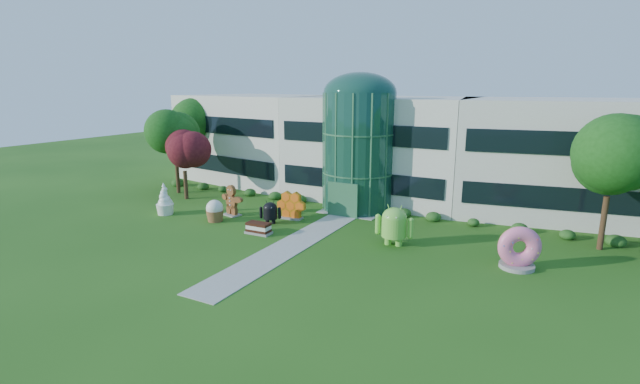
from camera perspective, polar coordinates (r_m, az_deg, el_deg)
The scene contains 14 objects.
ground at distance 30.14m, azimuth -4.64°, elevation -7.20°, with size 140.00×140.00×0.00m, color #215114.
building at distance 44.82m, azimuth 7.88°, elevation 5.54°, with size 46.00×15.00×9.30m, color beige, non-canonical shape.
atrium at distance 39.27m, azimuth 4.79°, elevation 4.94°, with size 6.00×6.00×9.80m, color #194738.
walkway at distance 31.73m, azimuth -2.67°, elevation -6.08°, with size 2.40×20.00×0.04m, color #9E9E93.
tree_red at distance 44.57m, azimuth -16.33°, elevation 2.95°, with size 4.00×4.00×6.00m, color #3F0C14, non-canonical shape.
trees_backdrop at distance 40.29m, azimuth 5.35°, elevation 4.13°, with size 52.00×8.00×8.40m, color #164711, non-canonical shape.
android_green at distance 30.96m, azimuth 9.11°, elevation -3.81°, with size 2.68×1.78×3.03m, color #6FC740, non-canonical shape.
android_black at distance 35.65m, azimuth -6.15°, elevation -2.35°, with size 1.74×1.17×1.98m, color black, non-canonical shape.
donut at distance 29.24m, azimuth 23.25°, elevation -6.23°, with size 2.48×1.19×2.58m, color #EC5989, non-canonical shape.
gingerbread at distance 38.27m, azimuth -10.83°, elevation -0.99°, with size 2.77×1.07×2.56m, color maroon, non-canonical shape.
ice_cream_sandwich at distance 33.49m, azimuth -7.58°, elevation -4.43°, with size 1.87×0.94×0.83m, color black, non-canonical shape.
honeycomb at distance 36.75m, azimuth -3.55°, elevation -1.80°, with size 2.56×0.91×2.01m, color orange, non-canonical shape.
froyo at distance 40.00m, azimuth -18.60°, elevation -0.81°, with size 1.52×1.52×2.61m, color white, non-canonical shape.
cupcake at distance 37.00m, azimuth -12.82°, elevation -2.24°, with size 1.43×1.43×1.72m, color white, non-canonical shape.
Camera 1 is at (15.49, -23.67, 10.41)m, focal length 26.00 mm.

